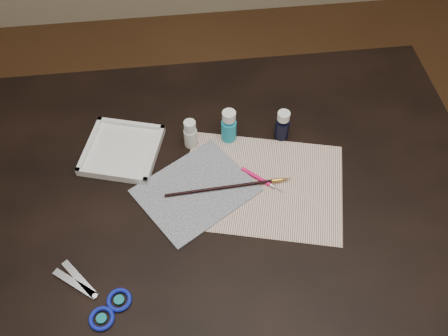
{
  "coord_description": "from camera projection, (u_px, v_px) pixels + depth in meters",
  "views": [
    {
      "loc": [
        -0.09,
        -0.73,
        1.76
      ],
      "look_at": [
        0.0,
        0.0,
        0.8
      ],
      "focal_mm": 40.0,
      "sensor_mm": 36.0,
      "label": 1
    }
  ],
  "objects": [
    {
      "name": "scissors",
      "position": [
        86.0,
        294.0,
        1.06
      ],
      "size": [
        0.23,
        0.21,
        0.01
      ],
      "primitive_type": null,
      "rotation": [
        0.0,
        0.0,
        2.49
      ],
      "color": "silver",
      "rests_on": "table"
    },
    {
      "name": "paper",
      "position": [
        262.0,
        185.0,
        1.24
      ],
      "size": [
        0.46,
        0.39,
        0.0
      ],
      "primitive_type": "cube",
      "rotation": [
        0.0,
        0.0,
        -0.25
      ],
      "color": "white",
      "rests_on": "table"
    },
    {
      "name": "paintbrush",
      "position": [
        229.0,
        187.0,
        1.23
      ],
      "size": [
        0.32,
        0.03,
        0.01
      ],
      "primitive_type": null,
      "rotation": [
        0.0,
        0.0,
        0.05
      ],
      "color": "black",
      "rests_on": "canvas"
    },
    {
      "name": "craft_knife",
      "position": [
        263.0,
        181.0,
        1.24
      ],
      "size": [
        0.1,
        0.09,
        0.01
      ],
      "primitive_type": null,
      "rotation": [
        0.0,
        0.0,
        -0.75
      ],
      "color": "#EF1363",
      "rests_on": "paper"
    },
    {
      "name": "paint_bottle_white",
      "position": [
        190.0,
        134.0,
        1.29
      ],
      "size": [
        0.04,
        0.04,
        0.09
      ],
      "primitive_type": "cylinder",
      "rotation": [
        0.0,
        0.0,
        0.32
      ],
      "color": "silver",
      "rests_on": "table"
    },
    {
      "name": "paint_bottle_cyan",
      "position": [
        229.0,
        126.0,
        1.3
      ],
      "size": [
        0.05,
        0.05,
        0.1
      ],
      "primitive_type": "cylinder",
      "rotation": [
        0.0,
        0.0,
        -0.23
      ],
      "color": "teal",
      "rests_on": "table"
    },
    {
      "name": "canvas",
      "position": [
        196.0,
        190.0,
        1.23
      ],
      "size": [
        0.33,
        0.32,
        0.0
      ],
      "primitive_type": "cube",
      "rotation": [
        0.0,
        0.0,
        0.57
      ],
      "color": "#121932",
      "rests_on": "paper"
    },
    {
      "name": "palette_tray",
      "position": [
        122.0,
        150.0,
        1.3
      ],
      "size": [
        0.23,
        0.23,
        0.02
      ],
      "primitive_type": "cube",
      "rotation": [
        0.0,
        0.0,
        -0.29
      ],
      "color": "white",
      "rests_on": "table"
    },
    {
      "name": "paint_bottle_navy",
      "position": [
        282.0,
        125.0,
        1.3
      ],
      "size": [
        0.04,
        0.04,
        0.09
      ],
      "primitive_type": "cylinder",
      "rotation": [
        0.0,
        0.0,
        0.25
      ],
      "color": "black",
      "rests_on": "table"
    },
    {
      "name": "ground",
      "position": [
        224.0,
        300.0,
        1.86
      ],
      "size": [
        3.5,
        3.5,
        0.02
      ],
      "primitive_type": "cube",
      "color": "#422614",
      "rests_on": "ground"
    },
    {
      "name": "table",
      "position": [
        224.0,
        251.0,
        1.55
      ],
      "size": [
        1.3,
        0.9,
        0.75
      ],
      "primitive_type": "cube",
      "color": "black",
      "rests_on": "ground"
    }
  ]
}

